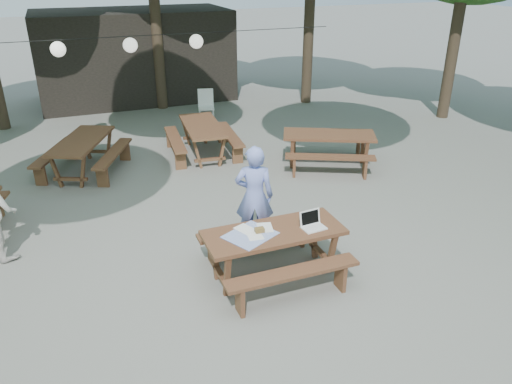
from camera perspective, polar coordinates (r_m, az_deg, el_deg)
The scene contains 11 objects.
ground at distance 7.84m, azimuth -4.41°, elevation -7.77°, with size 80.00×80.00×0.00m, color #60605B.
pavilion at distance 17.23m, azimuth -13.70°, elevation 14.94°, with size 6.00×3.00×2.80m, color black.
main_picnic_table at distance 7.28m, azimuth 2.01°, elevation -6.92°, with size 2.00×1.58×0.75m.
picnic_table_ne at distance 11.28m, azimuth 8.25°, elevation 4.86°, with size 2.39×2.24×0.75m.
picnic_table_far_w at distance 11.43m, azimuth -19.08°, elevation 3.98°, with size 2.23×2.39×0.75m.
picnic_table_far_e at distance 11.86m, azimuth -6.09°, elevation 6.01°, with size 1.74×2.06×0.75m.
woman at distance 7.88m, azimuth -0.19°, elevation -0.48°, with size 0.61×0.40×1.68m, color #7C8EE3.
plastic_chair at distance 14.50m, azimuth -5.69°, elevation 9.03°, with size 0.53×0.53×0.90m.
laptop at distance 7.20m, azimuth 6.42°, elevation -3.55°, with size 0.35×0.29×0.24m.
tabletop_clutter at distance 6.99m, azimuth -0.43°, elevation -4.79°, with size 0.83×0.79×0.08m.
paper_lanterns at distance 12.57m, azimuth -14.12°, elevation 15.99°, with size 9.00×0.34×0.38m.
Camera 1 is at (-1.82, -6.33, 4.25)m, focal length 35.00 mm.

